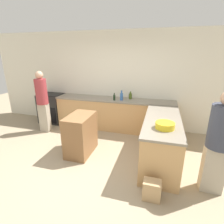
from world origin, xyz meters
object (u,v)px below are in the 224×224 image
object	(u,v)px
person_at_peninsula	(219,141)
range_oven	(52,108)
olive_oil_bottle	(130,96)
water_bottle_blue	(122,96)
mixing_bowl	(165,125)
person_by_range	(42,100)
island_table	(81,134)
wine_bottle_dark	(114,97)
paper_bag	(152,190)

from	to	relation	value
person_at_peninsula	range_oven	bearing A→B (deg)	155.22
olive_oil_bottle	water_bottle_blue	distance (m)	0.28
mixing_bowl	olive_oil_bottle	xyz separation A→B (m)	(-0.92, 1.82, 0.03)
olive_oil_bottle	person_at_peninsula	bearing A→B (deg)	-50.37
water_bottle_blue	person_by_range	world-z (taller)	person_by_range
water_bottle_blue	person_by_range	distance (m)	2.14
range_oven	island_table	world-z (taller)	range_oven
person_by_range	island_table	bearing A→B (deg)	-27.54
person_at_peninsula	olive_oil_bottle	bearing A→B (deg)	129.63
wine_bottle_dark	person_by_range	xyz separation A→B (m)	(-1.86, -0.56, -0.06)
water_bottle_blue	wine_bottle_dark	bearing A→B (deg)	-157.39
paper_bag	water_bottle_blue	bearing A→B (deg)	113.64
range_oven	olive_oil_bottle	distance (m)	2.53
mixing_bowl	person_at_peninsula	size ratio (longest dim) A/B	0.20
wine_bottle_dark	paper_bag	world-z (taller)	wine_bottle_dark
person_at_peninsula	water_bottle_blue	bearing A→B (deg)	135.66
range_oven	water_bottle_blue	bearing A→B (deg)	-1.63
wine_bottle_dark	water_bottle_blue	size ratio (longest dim) A/B	0.76
water_bottle_blue	mixing_bowl	bearing A→B (deg)	-55.39
wine_bottle_dark	paper_bag	distance (m)	2.66
olive_oil_bottle	paper_bag	bearing A→B (deg)	-72.18
person_by_range	water_bottle_blue	bearing A→B (deg)	17.25
person_at_peninsula	paper_bag	bearing A→B (deg)	-153.26
person_at_peninsula	paper_bag	size ratio (longest dim) A/B	5.21
wine_bottle_dark	person_at_peninsula	distance (m)	2.74
wine_bottle_dark	paper_bag	bearing A→B (deg)	-61.87
wine_bottle_dark	paper_bag	xyz separation A→B (m)	(1.19, -2.23, -0.82)
water_bottle_blue	paper_bag	distance (m)	2.66
person_by_range	mixing_bowl	bearing A→B (deg)	-17.55
water_bottle_blue	person_by_range	xyz separation A→B (m)	(-2.04, -0.63, -0.08)
range_oven	person_at_peninsula	bearing A→B (deg)	-24.78
water_bottle_blue	paper_bag	xyz separation A→B (m)	(1.01, -2.31, -0.84)
water_bottle_blue	island_table	bearing A→B (deg)	-112.34
mixing_bowl	wine_bottle_dark	distance (m)	2.04
mixing_bowl	paper_bag	size ratio (longest dim) A/B	1.03
person_by_range	person_at_peninsula	size ratio (longest dim) A/B	1.03
wine_bottle_dark	olive_oil_bottle	distance (m)	0.47
water_bottle_blue	person_at_peninsula	world-z (taller)	person_at_peninsula
person_at_peninsula	person_by_range	bearing A→B (deg)	162.73
island_table	water_bottle_blue	size ratio (longest dim) A/B	3.30
water_bottle_blue	olive_oil_bottle	bearing A→B (deg)	41.65
island_table	water_bottle_blue	world-z (taller)	water_bottle_blue
wine_bottle_dark	person_at_peninsula	bearing A→B (deg)	-40.53
olive_oil_bottle	person_by_range	xyz separation A→B (m)	(-2.25, -0.82, -0.06)
mixing_bowl	paper_bag	world-z (taller)	mixing_bowl
person_by_range	range_oven	bearing A→B (deg)	107.75
mixing_bowl	person_by_range	world-z (taller)	person_by_range
range_oven	olive_oil_bottle	bearing A→B (deg)	2.80
mixing_bowl	water_bottle_blue	distance (m)	1.99
island_table	olive_oil_bottle	world-z (taller)	olive_oil_bottle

